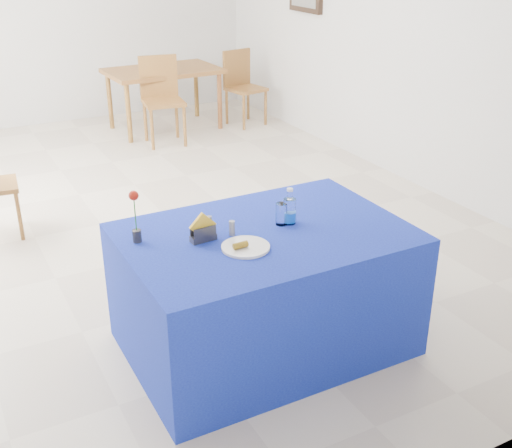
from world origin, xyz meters
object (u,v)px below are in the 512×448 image
at_px(oak_table, 163,75).
at_px(water_bottle, 289,212).
at_px(plate, 246,247).
at_px(blue_table, 265,290).
at_px(chair_bg_right, 242,82).
at_px(chair_bg_left, 161,94).

bearing_deg(oak_table, water_bottle, -101.69).
bearing_deg(plate, blue_table, 35.04).
distance_m(plate, chair_bg_right, 5.19).
bearing_deg(chair_bg_left, water_bottle, -92.43).
height_order(plate, water_bottle, water_bottle).
relative_size(blue_table, chair_bg_left, 1.60).
relative_size(blue_table, chair_bg_right, 1.71).
xyz_separation_m(plate, water_bottle, (0.37, 0.17, 0.06)).
bearing_deg(blue_table, chair_bg_right, 64.71).
bearing_deg(chair_bg_right, water_bottle, -125.16).
bearing_deg(blue_table, chair_bg_left, 77.57).
bearing_deg(plate, water_bottle, 24.80).
xyz_separation_m(plate, chair_bg_left, (1.12, 4.35, -0.19)).
xyz_separation_m(water_bottle, chair_bg_left, (0.75, 4.18, -0.25)).
xyz_separation_m(water_bottle, chair_bg_right, (1.95, 4.47, -0.29)).
distance_m(blue_table, water_bottle, 0.49).
bearing_deg(chair_bg_left, chair_bg_right, 21.13).
height_order(blue_table, chair_bg_right, chair_bg_right).
distance_m(plate, chair_bg_left, 4.50).
height_order(chair_bg_left, chair_bg_right, chair_bg_left).
bearing_deg(oak_table, chair_bg_right, -13.36).
xyz_separation_m(plate, chair_bg_right, (2.32, 4.64, -0.23)).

